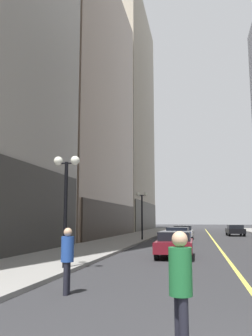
{
  "coord_description": "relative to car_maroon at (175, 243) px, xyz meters",
  "views": [
    {
      "loc": [
        -1.38,
        -3.82,
        1.96
      ],
      "look_at": [
        -7.33,
        25.51,
        6.33
      ],
      "focal_mm": 37.64,
      "sensor_mm": 36.0,
      "label": 1
    }
  ],
  "objects": [
    {
      "name": "street_lamp_left_near",
      "position": [
        -3.78,
        -5.99,
        2.54
      ],
      "size": [
        1.06,
        0.36,
        4.43
      ],
      "color": "black",
      "rests_on": "ground"
    },
    {
      "name": "street_lamp_left_far",
      "position": [
        -3.78,
        13.18,
        2.54
      ],
      "size": [
        1.06,
        0.36,
        4.43
      ],
      "color": "black",
      "rests_on": "ground"
    },
    {
      "name": "sidewalk_left",
      "position": [
        -5.63,
        19.87,
        -0.64
      ],
      "size": [
        4.5,
        78.0,
        0.15
      ],
      "primitive_type": "cube",
      "color": "gray",
      "rests_on": "ground"
    },
    {
      "name": "pedestrian_in_green_parka",
      "position": [
        0.97,
        -13.61,
        0.33
      ],
      "size": [
        0.45,
        0.45,
        1.79
      ],
      "color": "black",
      "rests_on": "ground"
    },
    {
      "name": "car_silver",
      "position": [
        -0.3,
        17.87,
        0.0
      ],
      "size": [
        1.98,
        4.35,
        1.32
      ],
      "color": "#B7B7BC",
      "rests_on": "ground"
    },
    {
      "name": "building_left_mid",
      "position": [
        -14.24,
        19.37,
        14.64
      ],
      "size": [
        12.93,
        24.0,
        30.84
      ],
      "color": "gray",
      "rests_on": "ground"
    },
    {
      "name": "building_left_far",
      "position": [
        -14.74,
        44.87,
        20.81
      ],
      "size": [
        13.93,
        26.0,
        43.22
      ],
      "color": "#B7AD99",
      "rests_on": "ground"
    },
    {
      "name": "car_maroon",
      "position": [
        0.0,
        0.0,
        0.0
      ],
      "size": [
        1.86,
        4.14,
        1.32
      ],
      "color": "maroon",
      "rests_on": "ground"
    },
    {
      "name": "car_blue",
      "position": [
        -0.41,
        10.49,
        0.0
      ],
      "size": [
        2.07,
        4.33,
        1.32
      ],
      "color": "navy",
      "rests_on": "ground"
    },
    {
      "name": "car_black",
      "position": [
        5.55,
        25.52,
        0.0
      ],
      "size": [
        2.0,
        4.26,
        1.32
      ],
      "color": "black",
      "rests_on": "ground"
    },
    {
      "name": "ground_plane",
      "position": [
        2.62,
        19.87,
        -0.72
      ],
      "size": [
        200.0,
        200.0,
        0.0
      ],
      "primitive_type": "plane",
      "color": "#2D2D30"
    },
    {
      "name": "lane_centre_stripe",
      "position": [
        2.62,
        19.87,
        -0.71
      ],
      "size": [
        0.16,
        70.0,
        0.01
      ],
      "primitive_type": "cube",
      "color": "#E5D64C",
      "rests_on": "ground"
    },
    {
      "name": "pedestrian_in_blue_hoodie",
      "position": [
        -2.2,
        -9.85,
        0.29
      ],
      "size": [
        0.37,
        0.37,
        1.73
      ],
      "color": "black",
      "rests_on": "ground"
    }
  ]
}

